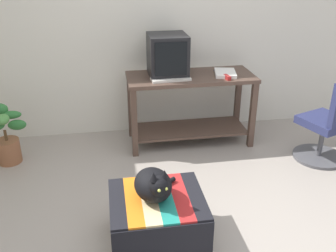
{
  "coord_description": "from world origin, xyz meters",
  "views": [
    {
      "loc": [
        -0.48,
        -2.19,
        1.97
      ],
      "look_at": [
        0.02,
        0.85,
        0.55
      ],
      "focal_mm": 40.93,
      "sensor_mm": 36.0,
      "label": 1
    }
  ],
  "objects_px": {
    "keyboard": "(171,79)",
    "stapler": "(227,77)",
    "book": "(225,73)",
    "office_chair": "(329,126)",
    "tv_monitor": "(168,56)",
    "desk": "(190,98)",
    "ottoman_with_blanket": "(157,219)",
    "cat": "(154,185)",
    "potted_plant": "(5,135)"
  },
  "relations": [
    {
      "from": "desk",
      "to": "ottoman_with_blanket",
      "type": "height_order",
      "value": "desk"
    },
    {
      "from": "ottoman_with_blanket",
      "to": "desk",
      "type": "bearing_deg",
      "value": 69.71
    },
    {
      "from": "book",
      "to": "cat",
      "type": "height_order",
      "value": "book"
    },
    {
      "from": "keyboard",
      "to": "book",
      "type": "bearing_deg",
      "value": 3.51
    },
    {
      "from": "ottoman_with_blanket",
      "to": "office_chair",
      "type": "bearing_deg",
      "value": 26.15
    },
    {
      "from": "desk",
      "to": "cat",
      "type": "xyz_separation_m",
      "value": [
        -0.6,
        -1.57,
        -0.03
      ]
    },
    {
      "from": "keyboard",
      "to": "ottoman_with_blanket",
      "type": "distance_m",
      "value": 1.59
    },
    {
      "from": "book",
      "to": "tv_monitor",
      "type": "bearing_deg",
      "value": -176.19
    },
    {
      "from": "office_chair",
      "to": "stapler",
      "type": "xyz_separation_m",
      "value": [
        -0.93,
        0.47,
        0.4
      ]
    },
    {
      "from": "desk",
      "to": "office_chair",
      "type": "xyz_separation_m",
      "value": [
        1.27,
        -0.66,
        -0.13
      ]
    },
    {
      "from": "desk",
      "to": "stapler",
      "type": "distance_m",
      "value": 0.47
    },
    {
      "from": "desk",
      "to": "office_chair",
      "type": "distance_m",
      "value": 1.43
    },
    {
      "from": "keyboard",
      "to": "ottoman_with_blanket",
      "type": "height_order",
      "value": "keyboard"
    },
    {
      "from": "cat",
      "to": "keyboard",
      "type": "bearing_deg",
      "value": 62.03
    },
    {
      "from": "potted_plant",
      "to": "office_chair",
      "type": "distance_m",
      "value": 3.21
    },
    {
      "from": "keyboard",
      "to": "office_chair",
      "type": "bearing_deg",
      "value": -24.33
    },
    {
      "from": "ottoman_with_blanket",
      "to": "stapler",
      "type": "bearing_deg",
      "value": 56.34
    },
    {
      "from": "tv_monitor",
      "to": "office_chair",
      "type": "bearing_deg",
      "value": -25.49
    },
    {
      "from": "book",
      "to": "office_chair",
      "type": "bearing_deg",
      "value": -22.43
    },
    {
      "from": "book",
      "to": "office_chair",
      "type": "relative_size",
      "value": 0.33
    },
    {
      "from": "office_chair",
      "to": "desk",
      "type": "bearing_deg",
      "value": -47.99
    },
    {
      "from": "keyboard",
      "to": "book",
      "type": "distance_m",
      "value": 0.61
    },
    {
      "from": "keyboard",
      "to": "stapler",
      "type": "height_order",
      "value": "stapler"
    },
    {
      "from": "keyboard",
      "to": "stapler",
      "type": "distance_m",
      "value": 0.58
    },
    {
      "from": "potted_plant",
      "to": "ottoman_with_blanket",
      "type": "bearing_deg",
      "value": -46.28
    },
    {
      "from": "tv_monitor",
      "to": "desk",
      "type": "bearing_deg",
      "value": -11.49
    },
    {
      "from": "tv_monitor",
      "to": "cat",
      "type": "relative_size",
      "value": 1.08
    },
    {
      "from": "desk",
      "to": "cat",
      "type": "relative_size",
      "value": 3.41
    },
    {
      "from": "tv_monitor",
      "to": "keyboard",
      "type": "relative_size",
      "value": 1.07
    },
    {
      "from": "tv_monitor",
      "to": "ottoman_with_blanket",
      "type": "bearing_deg",
      "value": -102.21
    },
    {
      "from": "potted_plant",
      "to": "stapler",
      "type": "distance_m",
      "value": 2.3
    },
    {
      "from": "cat",
      "to": "stapler",
      "type": "height_order",
      "value": "stapler"
    },
    {
      "from": "tv_monitor",
      "to": "keyboard",
      "type": "xyz_separation_m",
      "value": [
        0.0,
        -0.18,
        -0.2
      ]
    },
    {
      "from": "desk",
      "to": "book",
      "type": "bearing_deg",
      "value": -6.62
    },
    {
      "from": "potted_plant",
      "to": "stapler",
      "type": "height_order",
      "value": "stapler"
    },
    {
      "from": "keyboard",
      "to": "tv_monitor",
      "type": "bearing_deg",
      "value": 86.45
    },
    {
      "from": "potted_plant",
      "to": "keyboard",
      "type": "bearing_deg",
      "value": 1.7
    },
    {
      "from": "desk",
      "to": "office_chair",
      "type": "bearing_deg",
      "value": -27.86
    },
    {
      "from": "book",
      "to": "stapler",
      "type": "distance_m",
      "value": 0.15
    },
    {
      "from": "desk",
      "to": "book",
      "type": "relative_size",
      "value": 4.58
    },
    {
      "from": "cat",
      "to": "potted_plant",
      "type": "xyz_separation_m",
      "value": [
        -1.31,
        1.4,
        -0.19
      ]
    },
    {
      "from": "tv_monitor",
      "to": "office_chair",
      "type": "distance_m",
      "value": 1.77
    },
    {
      "from": "potted_plant",
      "to": "office_chair",
      "type": "bearing_deg",
      "value": -8.64
    },
    {
      "from": "tv_monitor",
      "to": "stapler",
      "type": "relative_size",
      "value": 3.88
    },
    {
      "from": "book",
      "to": "cat",
      "type": "distance_m",
      "value": 1.84
    },
    {
      "from": "book",
      "to": "ottoman_with_blanket",
      "type": "bearing_deg",
      "value": -109.66
    },
    {
      "from": "book",
      "to": "potted_plant",
      "type": "relative_size",
      "value": 0.48
    },
    {
      "from": "stapler",
      "to": "keyboard",
      "type": "bearing_deg",
      "value": 164.78
    },
    {
      "from": "keyboard",
      "to": "office_chair",
      "type": "relative_size",
      "value": 0.45
    },
    {
      "from": "keyboard",
      "to": "book",
      "type": "relative_size",
      "value": 1.36
    }
  ]
}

